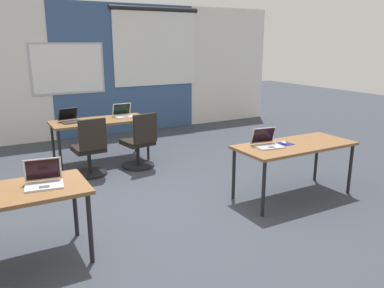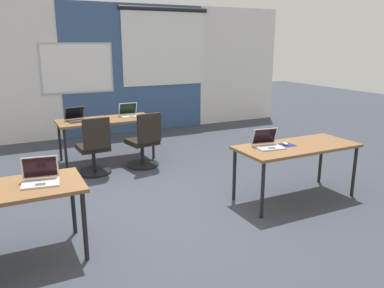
{
  "view_description": "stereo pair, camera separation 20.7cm",
  "coord_description": "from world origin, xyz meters",
  "px_view_note": "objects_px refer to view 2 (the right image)",
  "views": [
    {
      "loc": [
        -1.76,
        -4.16,
        1.99
      ],
      "look_at": [
        0.47,
        -0.16,
        0.78
      ],
      "focal_mm": 36.17,
      "sensor_mm": 36.0,
      "label": 1
    },
    {
      "loc": [
        -1.58,
        -4.26,
        1.99
      ],
      "look_at": [
        0.47,
        -0.16,
        0.78
      ],
      "focal_mm": 36.17,
      "sensor_mm": 36.0,
      "label": 2
    }
  ],
  "objects_px": {
    "mouse_near_right_inner": "(285,144)",
    "mouse_far_left": "(94,119)",
    "laptop_near_right_inner": "(268,144)",
    "chair_far_left": "(94,151)",
    "laptop_far_right": "(130,114)",
    "laptop_near_left_inner": "(40,178)",
    "desk_far_center": "(106,123)",
    "laptop_far_left": "(77,118)",
    "chair_far_right": "(144,145)",
    "desk_near_right": "(297,150)"
  },
  "relations": [
    {
      "from": "mouse_near_right_inner",
      "to": "laptop_near_right_inner",
      "type": "bearing_deg",
      "value": 177.01
    },
    {
      "from": "laptop_near_right_inner",
      "to": "mouse_far_left",
      "type": "height_order",
      "value": "laptop_near_right_inner"
    },
    {
      "from": "chair_far_right",
      "to": "laptop_near_left_inner",
      "type": "relative_size",
      "value": 2.52
    },
    {
      "from": "desk_far_center",
      "to": "chair_far_left",
      "type": "height_order",
      "value": "chair_far_left"
    },
    {
      "from": "desk_far_center",
      "to": "chair_far_left",
      "type": "distance_m",
      "value": 0.84
    },
    {
      "from": "desk_near_right",
      "to": "laptop_far_left",
      "type": "height_order",
      "value": "laptop_far_left"
    },
    {
      "from": "laptop_near_right_inner",
      "to": "mouse_near_right_inner",
      "type": "height_order",
      "value": "laptop_near_right_inner"
    },
    {
      "from": "mouse_near_right_inner",
      "to": "chair_far_right",
      "type": "relative_size",
      "value": 0.12
    },
    {
      "from": "desk_far_center",
      "to": "laptop_far_left",
      "type": "bearing_deg",
      "value": 172.41
    },
    {
      "from": "desk_far_center",
      "to": "mouse_far_left",
      "type": "height_order",
      "value": "mouse_far_left"
    },
    {
      "from": "laptop_far_right",
      "to": "laptop_near_left_inner",
      "type": "distance_m",
      "value": 3.36
    },
    {
      "from": "desk_near_right",
      "to": "desk_far_center",
      "type": "relative_size",
      "value": 1.0
    },
    {
      "from": "laptop_far_left",
      "to": "mouse_far_left",
      "type": "relative_size",
      "value": 3.36
    },
    {
      "from": "desk_far_center",
      "to": "laptop_near_right_inner",
      "type": "distance_m",
      "value": 3.04
    },
    {
      "from": "laptop_near_right_inner",
      "to": "laptop_far_right",
      "type": "relative_size",
      "value": 1.12
    },
    {
      "from": "laptop_near_left_inner",
      "to": "mouse_near_right_inner",
      "type": "bearing_deg",
      "value": 9.26
    },
    {
      "from": "laptop_near_right_inner",
      "to": "mouse_far_left",
      "type": "relative_size",
      "value": 3.29
    },
    {
      "from": "mouse_far_left",
      "to": "chair_far_left",
      "type": "bearing_deg",
      "value": -104.45
    },
    {
      "from": "laptop_near_left_inner",
      "to": "laptop_far_left",
      "type": "height_order",
      "value": "laptop_near_left_inner"
    },
    {
      "from": "desk_far_center",
      "to": "laptop_near_left_inner",
      "type": "xyz_separation_m",
      "value": [
        -1.32,
        -2.78,
        0.11
      ]
    },
    {
      "from": "desk_far_center",
      "to": "laptop_far_left",
      "type": "height_order",
      "value": "laptop_far_left"
    },
    {
      "from": "desk_near_right",
      "to": "laptop_near_right_inner",
      "type": "xyz_separation_m",
      "value": [
        -0.4,
        0.08,
        0.11
      ]
    },
    {
      "from": "desk_near_right",
      "to": "laptop_far_right",
      "type": "relative_size",
      "value": 4.84
    },
    {
      "from": "desk_far_center",
      "to": "laptop_near_left_inner",
      "type": "bearing_deg",
      "value": -115.43
    },
    {
      "from": "chair_far_right",
      "to": "laptop_near_right_inner",
      "type": "bearing_deg",
      "value": 104.85
    },
    {
      "from": "laptop_near_right_inner",
      "to": "laptop_far_right",
      "type": "xyz_separation_m",
      "value": [
        -0.9,
        2.79,
        0.0
      ]
    },
    {
      "from": "mouse_near_right_inner",
      "to": "laptop_near_left_inner",
      "type": "bearing_deg",
      "value": -179.0
    },
    {
      "from": "desk_far_center",
      "to": "chair_far_right",
      "type": "height_order",
      "value": "chair_far_right"
    },
    {
      "from": "laptop_near_left_inner",
      "to": "chair_far_left",
      "type": "relative_size",
      "value": 0.4
    },
    {
      "from": "mouse_near_right_inner",
      "to": "mouse_far_left",
      "type": "height_order",
      "value": "mouse_near_right_inner"
    },
    {
      "from": "mouse_near_right_inner",
      "to": "desk_far_center",
      "type": "bearing_deg",
      "value": 120.63
    },
    {
      "from": "laptop_near_right_inner",
      "to": "chair_far_left",
      "type": "bearing_deg",
      "value": 138.52
    },
    {
      "from": "laptop_near_right_inner",
      "to": "laptop_far_left",
      "type": "xyz_separation_m",
      "value": [
        -1.82,
        2.78,
        -0.0
      ]
    },
    {
      "from": "chair_far_right",
      "to": "laptop_near_left_inner",
      "type": "bearing_deg",
      "value": 40.43
    },
    {
      "from": "chair_far_right",
      "to": "laptop_far_left",
      "type": "xyz_separation_m",
      "value": [
        -0.9,
        0.76,
        0.39
      ]
    },
    {
      "from": "laptop_far_right",
      "to": "chair_far_right",
      "type": "relative_size",
      "value": 0.36
    },
    {
      "from": "laptop_near_left_inner",
      "to": "desk_near_right",
      "type": "bearing_deg",
      "value": 7.96
    },
    {
      "from": "laptop_near_right_inner",
      "to": "mouse_near_right_inner",
      "type": "relative_size",
      "value": 3.31
    },
    {
      "from": "laptop_near_right_inner",
      "to": "chair_far_left",
      "type": "xyz_separation_m",
      "value": [
        -1.72,
        2.02,
        -0.39
      ]
    },
    {
      "from": "laptop_near_left_inner",
      "to": "chair_far_left",
      "type": "height_order",
      "value": "laptop_near_left_inner"
    },
    {
      "from": "laptop_far_left",
      "to": "desk_near_right",
      "type": "bearing_deg",
      "value": -61.91
    },
    {
      "from": "chair_far_right",
      "to": "mouse_far_left",
      "type": "height_order",
      "value": "chair_far_right"
    },
    {
      "from": "laptop_near_left_inner",
      "to": "desk_far_center",
      "type": "bearing_deg",
      "value": 72.83
    },
    {
      "from": "desk_near_right",
      "to": "desk_far_center",
      "type": "height_order",
      "value": "same"
    },
    {
      "from": "laptop_near_right_inner",
      "to": "laptop_far_right",
      "type": "height_order",
      "value": "same"
    },
    {
      "from": "desk_near_right",
      "to": "laptop_far_right",
      "type": "bearing_deg",
      "value": 114.38
    },
    {
      "from": "mouse_near_right_inner",
      "to": "mouse_far_left",
      "type": "distance_m",
      "value": 3.26
    },
    {
      "from": "mouse_near_right_inner",
      "to": "mouse_far_left",
      "type": "bearing_deg",
      "value": 123.89
    },
    {
      "from": "laptop_far_left",
      "to": "mouse_near_right_inner",
      "type": "bearing_deg",
      "value": -62.95
    },
    {
      "from": "desk_near_right",
      "to": "chair_far_left",
      "type": "relative_size",
      "value": 1.74
    }
  ]
}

